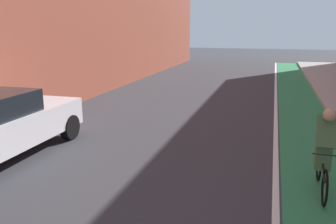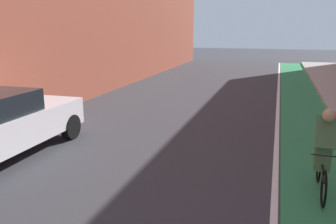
% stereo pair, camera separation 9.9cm
% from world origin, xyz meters
% --- Properties ---
extents(ground_plane, '(81.48, 81.48, 0.00)m').
position_xyz_m(ground_plane, '(0.00, 14.52, 0.00)').
color(ground_plane, '#38383D').
extents(bike_lane_paint, '(1.60, 37.03, 0.00)m').
position_xyz_m(bike_lane_paint, '(3.64, 16.52, 0.00)').
color(bike_lane_paint, '#2D8451').
rests_on(bike_lane_paint, ground).
extents(lane_divider_stripe, '(0.12, 37.03, 0.00)m').
position_xyz_m(lane_divider_stripe, '(2.74, 16.52, 0.00)').
color(lane_divider_stripe, white).
rests_on(lane_divider_stripe, ground).
extents(cyclist_trailing, '(0.48, 1.68, 1.59)m').
position_xyz_m(cyclist_trailing, '(3.51, 10.26, 0.80)').
color(cyclist_trailing, black).
rests_on(cyclist_trailing, ground).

